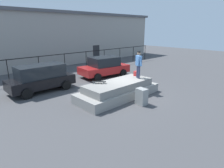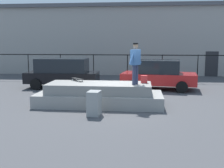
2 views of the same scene
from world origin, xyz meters
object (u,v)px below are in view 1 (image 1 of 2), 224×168
backpack (136,73)px  utility_box (142,97)px  car_black_hatchback_near (41,78)px  car_red_sedan_mid (104,67)px  skateboard (99,82)px  skateboarder (139,63)px

backpack → utility_box: size_ratio=0.36×
car_black_hatchback_near → car_red_sedan_mid: (5.71, 0.15, -0.07)m
backpack → car_red_sedan_mid: bearing=-102.4°
car_red_sedan_mid → skateboard: bearing=-134.5°
skateboarder → car_black_hatchback_near: skateboarder is taller
skateboard → car_black_hatchback_near: car_black_hatchback_near is taller
skateboarder → car_red_sedan_mid: skateboarder is taller
skateboarder → skateboard: 2.90m
skateboarder → skateboard: size_ratio=2.34×
car_red_sedan_mid → car_black_hatchback_near: bearing=-178.5°
car_black_hatchback_near → utility_box: bearing=-64.2°
car_black_hatchback_near → utility_box: (2.96, -6.10, -0.47)m
car_red_sedan_mid → utility_box: 6.84m
skateboarder → backpack: skateboarder is taller
skateboard → car_black_hatchback_near: 4.23m
skateboarder → car_black_hatchback_near: size_ratio=0.40×
skateboard → backpack: 3.03m
skateboard → utility_box: 2.62m
car_black_hatchback_near → car_red_sedan_mid: car_black_hatchback_near is taller
skateboarder → utility_box: skateboarder is taller
skateboard → car_red_sedan_mid: (3.91, 3.97, -0.20)m
backpack → skateboard: bearing=-6.4°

